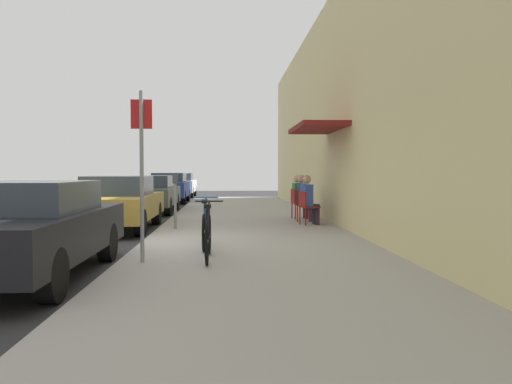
{
  "coord_description": "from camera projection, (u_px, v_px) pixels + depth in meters",
  "views": [
    {
      "loc": [
        1.69,
        -9.95,
        1.5
      ],
      "look_at": [
        2.54,
        4.95,
        0.9
      ],
      "focal_mm": 35.84,
      "sensor_mm": 36.0,
      "label": 1
    }
  ],
  "objects": [
    {
      "name": "ground_plane",
      "position": [
        140.0,
        249.0,
        9.89
      ],
      "size": [
        60.0,
        60.0,
        0.0
      ],
      "primitive_type": "plane",
      "color": "#2D2D30"
    },
    {
      "name": "sidewalk_slab",
      "position": [
        251.0,
        233.0,
        12.01
      ],
      "size": [
        4.5,
        32.0,
        0.12
      ],
      "primitive_type": "cube",
      "color": "#9E9B93",
      "rests_on": "ground_plane"
    },
    {
      "name": "building_facade",
      "position": [
        352.0,
        102.0,
        12.03
      ],
      "size": [
        1.4,
        32.0,
        6.28
      ],
      "color": "beige",
      "rests_on": "ground_plane"
    },
    {
      "name": "parked_car_0",
      "position": [
        27.0,
        228.0,
        7.13
      ],
      "size": [
        1.8,
        4.4,
        1.36
      ],
      "color": "black",
      "rests_on": "ground_plane"
    },
    {
      "name": "parked_car_1",
      "position": [
        118.0,
        202.0,
        13.09
      ],
      "size": [
        1.8,
        4.4,
        1.39
      ],
      "color": "#A58433",
      "rests_on": "ground_plane"
    },
    {
      "name": "parked_car_2",
      "position": [
        150.0,
        193.0,
        18.6
      ],
      "size": [
        1.8,
        4.4,
        1.36
      ],
      "color": "#47514C",
      "rests_on": "ground_plane"
    },
    {
      "name": "parked_car_3",
      "position": [
        169.0,
        187.0,
        24.72
      ],
      "size": [
        1.8,
        4.4,
        1.44
      ],
      "color": "navy",
      "rests_on": "ground_plane"
    },
    {
      "name": "parked_car_4",
      "position": [
        180.0,
        185.0,
        30.17
      ],
      "size": [
        1.8,
        4.4,
        1.4
      ],
      "color": "silver",
      "rests_on": "ground_plane"
    },
    {
      "name": "parking_meter",
      "position": [
        175.0,
        197.0,
        12.26
      ],
      "size": [
        0.12,
        0.1,
        1.32
      ],
      "color": "slate",
      "rests_on": "sidewalk_slab"
    },
    {
      "name": "street_sign",
      "position": [
        142.0,
        162.0,
        7.73
      ],
      "size": [
        0.32,
        0.06,
        2.6
      ],
      "color": "gray",
      "rests_on": "sidewalk_slab"
    },
    {
      "name": "bicycle_0",
      "position": [
        208.0,
        237.0,
        8.0
      ],
      "size": [
        0.46,
        1.71,
        0.9
      ],
      "color": "black",
      "rests_on": "sidewalk_slab"
    },
    {
      "name": "bicycle_1",
      "position": [
        205.0,
        228.0,
        9.28
      ],
      "size": [
        0.46,
        1.71,
        0.9
      ],
      "color": "black",
      "rests_on": "sidewalk_slab"
    },
    {
      "name": "cafe_chair_0",
      "position": [
        307.0,
        205.0,
        13.21
      ],
      "size": [
        0.53,
        0.53,
        0.87
      ],
      "color": "maroon",
      "rests_on": "sidewalk_slab"
    },
    {
      "name": "seated_patron_0",
      "position": [
        309.0,
        198.0,
        13.22
      ],
      "size": [
        0.49,
        0.44,
        1.29
      ],
      "color": "#232838",
      "rests_on": "sidewalk_slab"
    },
    {
      "name": "cafe_chair_1",
      "position": [
        301.0,
        203.0,
        14.13
      ],
      "size": [
        0.5,
        0.5,
        0.87
      ],
      "color": "maroon",
      "rests_on": "sidewalk_slab"
    },
    {
      "name": "seated_patron_1",
      "position": [
        304.0,
        196.0,
        14.11
      ],
      "size": [
        0.46,
        0.4,
        1.29
      ],
      "color": "#232838",
      "rests_on": "sidewalk_slab"
    },
    {
      "name": "cafe_chair_2",
      "position": [
        297.0,
        202.0,
        14.96
      ],
      "size": [
        0.49,
        0.49,
        0.87
      ],
      "color": "maroon",
      "rests_on": "sidewalk_slab"
    },
    {
      "name": "seated_patron_2",
      "position": [
        299.0,
        195.0,
        14.97
      ],
      "size": [
        0.46,
        0.4,
        1.29
      ],
      "color": "#232838",
      "rests_on": "sidewalk_slab"
    }
  ]
}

